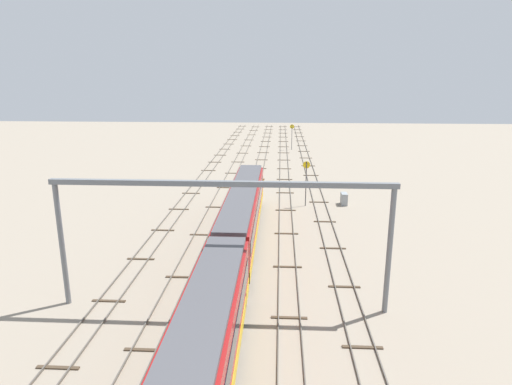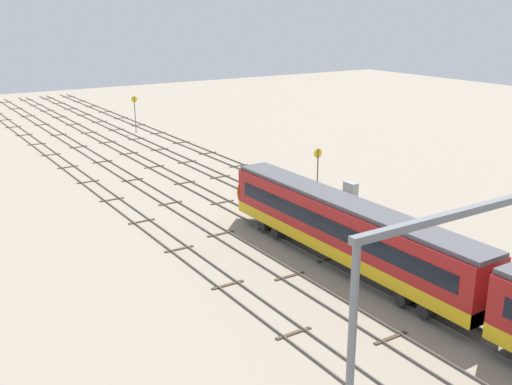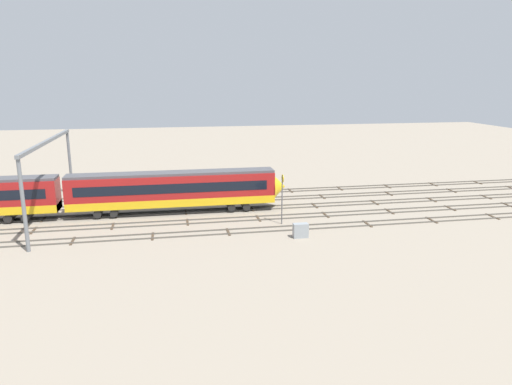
{
  "view_description": "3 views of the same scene",
  "coord_description": "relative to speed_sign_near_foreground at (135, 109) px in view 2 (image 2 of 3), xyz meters",
  "views": [
    {
      "loc": [
        -46.23,
        -3.5,
        15.58
      ],
      "look_at": [
        2.83,
        -0.8,
        2.48
      ],
      "focal_mm": 30.92,
      "sensor_mm": 36.0,
      "label": 1
    },
    {
      "loc": [
        -35.31,
        26.57,
        17.55
      ],
      "look_at": [
        4.73,
        0.88,
        3.04
      ],
      "focal_mm": 42.11,
      "sensor_mm": 36.0,
      "label": 2
    },
    {
      "loc": [
        -5.82,
        -55.31,
        15.55
      ],
      "look_at": [
        4.26,
        -1.52,
        2.42
      ],
      "focal_mm": 33.28,
      "sensor_mm": 36.0,
      "label": 3
    }
  ],
  "objects": [
    {
      "name": "track_second_far",
      "position": [
        -48.64,
        10.26,
        -3.42
      ],
      "size": [
        192.84,
        2.4,
        0.16
      ],
      "color": "#59544C",
      "rests_on": "ground"
    },
    {
      "name": "relay_cabinet",
      "position": [
        -41.7,
        -5.53,
        -2.76
      ],
      "size": [
        1.53,
        0.73,
        1.46
      ],
      "color": "gray",
      "rests_on": "ground"
    },
    {
      "name": "track_far_background",
      "position": [
        -48.64,
        14.53,
        -3.42
      ],
      "size": [
        192.84,
        2.4,
        0.16
      ],
      "color": "#59544C",
      "rests_on": "ground"
    },
    {
      "name": "track_second_near",
      "position": [
        -48.64,
        1.73,
        -3.42
      ],
      "size": [
        192.84,
        2.4,
        0.16
      ],
      "color": "#59544C",
      "rests_on": "ground"
    },
    {
      "name": "track_near_foreground",
      "position": [
        -48.64,
        -2.54,
        -3.42
      ],
      "size": [
        192.84,
        2.4,
        0.16
      ],
      "color": "#59544C",
      "rests_on": "ground"
    },
    {
      "name": "ground_plane",
      "position": [
        -48.64,
        6.0,
        -3.49
      ],
      "size": [
        208.84,
        208.84,
        0.0
      ],
      "primitive_type": "plane",
      "color": "gray"
    },
    {
      "name": "speed_sign_near_foreground",
      "position": [
        0.0,
        0.0,
        0.0
      ],
      "size": [
        0.14,
        0.91,
        5.42
      ],
      "color": "#4C4C51",
      "rests_on": "ground"
    },
    {
      "name": "speed_sign_mid_trackside",
      "position": [
        -42.46,
        -0.72,
        0.05
      ],
      "size": [
        0.14,
        0.87,
        5.56
      ],
      "color": "#4C4C51",
      "rests_on": "ground"
    },
    {
      "name": "track_with_train",
      "position": [
        -48.64,
        6.0,
        -3.42
      ],
      "size": [
        192.84,
        2.4,
        0.16
      ],
      "color": "#59544C",
      "rests_on": "ground"
    }
  ]
}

